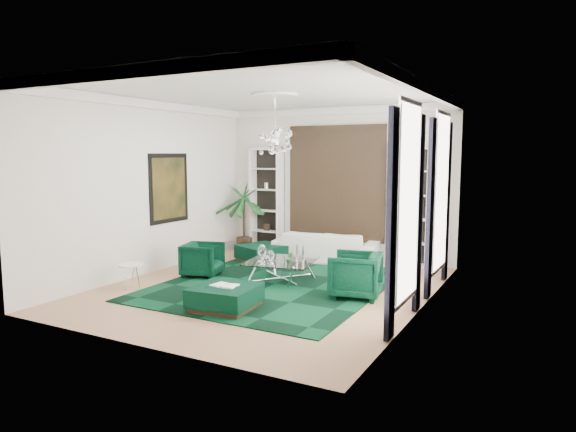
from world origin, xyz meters
The scene contains 30 objects.
floor centered at (0.00, 0.00, -0.01)m, with size 6.00×7.00×0.02m, color tan.
ceiling centered at (0.00, 0.00, 3.81)m, with size 6.00×7.00×0.02m, color white.
wall_back centered at (0.00, 3.51, 1.90)m, with size 6.00×0.02×3.80m, color silver.
wall_front centered at (0.00, -3.51, 1.90)m, with size 6.00×0.02×3.80m, color silver.
wall_left centered at (-3.01, 0.00, 1.90)m, with size 0.02×7.00×3.80m, color silver.
wall_right centered at (3.01, 0.00, 1.90)m, with size 0.02×7.00×3.80m, color silver.
crown_molding centered at (0.00, 0.00, 3.70)m, with size 6.00×7.00×0.18m, color white, non-canonical shape.
ceiling_medallion centered at (0.00, 0.30, 3.77)m, with size 0.90×0.90×0.05m, color white.
tapestry centered at (0.00, 3.46, 1.90)m, with size 2.50×0.06×2.80m, color black.
shelving_left centered at (-1.95, 3.31, 1.40)m, with size 0.90×0.38×2.80m, color white, non-canonical shape.
shelving_right centered at (1.95, 3.31, 1.40)m, with size 0.90×0.38×2.80m, color white, non-canonical shape.
painting centered at (-2.97, 0.60, 1.85)m, with size 0.04×1.30×1.60m, color black.
window_near centered at (2.99, -0.90, 1.90)m, with size 0.03×1.10×2.90m, color white.
curtain_near_a centered at (2.96, -1.68, 1.65)m, with size 0.07×0.30×3.25m, color black.
curtain_near_b centered at (2.96, -0.12, 1.65)m, with size 0.07×0.30×3.25m, color black.
window_far centered at (2.99, 1.50, 1.90)m, with size 0.03×1.10×2.90m, color white.
curtain_far_a centered at (2.96, 0.72, 1.65)m, with size 0.07×0.30×3.25m, color black.
curtain_far_b centered at (2.96, 2.28, 1.65)m, with size 0.07×0.30×3.25m, color black.
rug centered at (0.00, 0.30, 0.01)m, with size 4.20×5.00×0.02m, color black.
sofa centered at (0.00, 2.85, 0.37)m, with size 2.53×0.99×0.74m, color silver.
armchair_left centered at (-1.75, 0.20, 0.36)m, with size 0.78×0.80×0.73m, color black.
armchair_right centered at (1.75, 0.20, 0.42)m, with size 0.89×0.92×0.83m, color black.
coffee_table centered at (0.00, 0.55, 0.23)m, with size 1.31×1.31×0.45m, color white, non-canonical shape.
ottoman_side centered at (-1.35, 2.00, 0.21)m, with size 0.96×0.96×0.43m, color black.
ottoman_front centered at (0.05, -1.55, 0.20)m, with size 1.02×1.02×0.41m, color black.
book centered at (0.05, -1.55, 0.42)m, with size 0.45×0.30×0.03m, color white.
side_table centered at (-2.35, -1.30, 0.24)m, with size 0.50×0.50×0.48m, color white.
palm centered at (-2.45, 2.95, 1.20)m, with size 1.51×1.51×2.41m, color #1B5524, non-canonical shape.
chandelier centered at (0.00, 0.30, 2.85)m, with size 0.77×0.77×0.69m, color white, non-canonical shape.
table_plant centered at (0.33, 0.28, 0.58)m, with size 0.14×0.11×0.25m, color #1B5524.
Camera 1 is at (4.97, -8.57, 2.64)m, focal length 32.00 mm.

